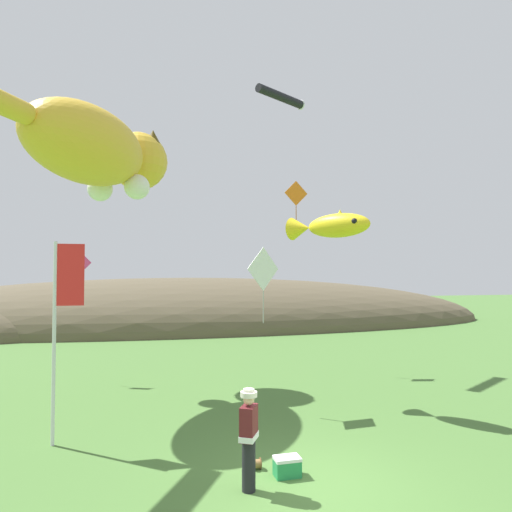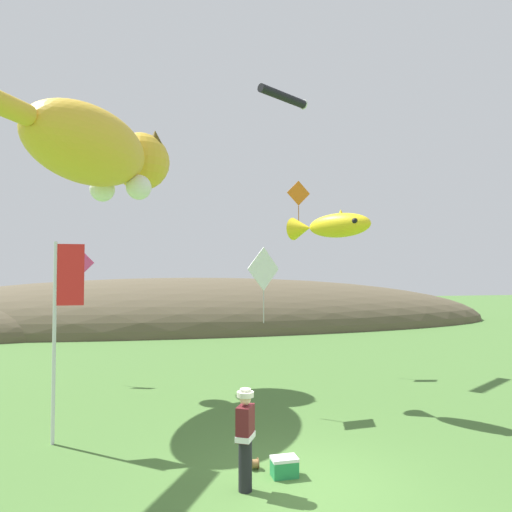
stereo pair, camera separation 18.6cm
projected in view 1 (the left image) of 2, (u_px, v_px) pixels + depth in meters
ground_plane at (308, 488)px, 8.10m from camera, size 120.00×120.00×0.00m
distant_hill_ridge at (160, 326)px, 32.79m from camera, size 48.22×14.63×6.95m
festival_attendant at (249, 436)px, 8.02m from camera, size 0.43×0.49×1.77m
kite_spool at (257, 464)px, 8.88m from camera, size 0.15×0.22×0.22m
picnic_cooler at (287, 467)px, 8.57m from camera, size 0.50×0.34×0.36m
festival_banner_pole at (62, 311)px, 10.24m from camera, size 0.66×0.08×4.54m
kite_giant_cat at (100, 151)px, 14.31m from camera, size 5.13×8.18×2.74m
kite_fish_windsock at (329, 226)px, 13.32m from camera, size 2.13×2.54×0.81m
kite_tube_streamer at (281, 97)px, 19.32m from camera, size 2.52×1.74×0.44m
kite_diamond_white at (263, 269)px, 12.81m from camera, size 1.06×0.66×2.13m
kite_diamond_orange at (296, 194)px, 18.51m from camera, size 1.01×0.12×1.92m
kite_diamond_pink at (79, 264)px, 16.40m from camera, size 0.86×0.17×1.77m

